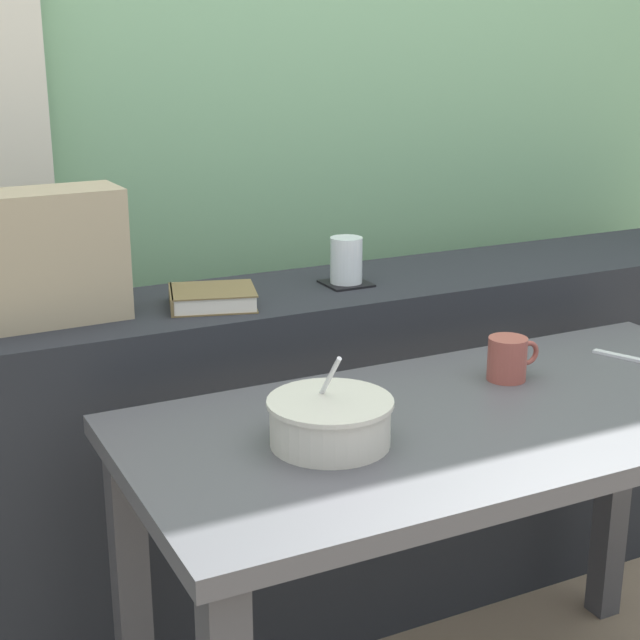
{
  "coord_description": "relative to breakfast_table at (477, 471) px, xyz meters",
  "views": [
    {
      "loc": [
        -0.96,
        -1.3,
        1.38
      ],
      "look_at": [
        -0.08,
        0.46,
        0.79
      ],
      "focal_mm": 53.46,
      "sensor_mm": 36.0,
      "label": 1
    }
  ],
  "objects": [
    {
      "name": "soup_bowl",
      "position": [
        -0.31,
        -0.01,
        0.16
      ],
      "size": [
        0.21,
        0.21,
        0.16
      ],
      "color": "beige",
      "rests_on": "breakfast_table"
    },
    {
      "name": "dark_console_ledge",
      "position": [
        -0.0,
        0.57,
        -0.2
      ],
      "size": [
        2.8,
        0.36,
        0.83
      ],
      "primitive_type": "cube",
      "color": "#23262B",
      "rests_on": "ground"
    },
    {
      "name": "juice_glass",
      "position": [
        0.02,
        0.56,
        0.27
      ],
      "size": [
        0.07,
        0.07,
        0.1
      ],
      "color": "white",
      "rests_on": "coaster_square"
    },
    {
      "name": "coaster_square",
      "position": [
        0.02,
        0.56,
        0.22
      ],
      "size": [
        0.1,
        0.1,
        0.0
      ],
      "primitive_type": "cube",
      "color": "black",
      "rests_on": "dark_console_ledge"
    },
    {
      "name": "breakfast_table",
      "position": [
        0.0,
        0.0,
        0.0
      ],
      "size": [
        1.28,
        0.59,
        0.73
      ],
      "color": "#414145",
      "rests_on": "ground"
    },
    {
      "name": "throw_pillow",
      "position": [
        -0.64,
        0.57,
        0.35
      ],
      "size": [
        0.32,
        0.15,
        0.26
      ],
      "primitive_type": "cube",
      "rotation": [
        0.0,
        0.0,
        0.04
      ],
      "color": "tan",
      "rests_on": "dark_console_ledge"
    },
    {
      "name": "outdoor_backdrop",
      "position": [
        -0.0,
        1.1,
        0.78
      ],
      "size": [
        4.8,
        0.08,
        2.8
      ],
      "primitive_type": "cube",
      "color": "#7AAD7F",
      "rests_on": "ground"
    },
    {
      "name": "fork_utensil",
      "position": [
        0.44,
        0.09,
        0.12
      ],
      "size": [
        0.08,
        0.16,
        0.01
      ],
      "primitive_type": "cube",
      "rotation": [
        0.0,
        0.0,
        0.42
      ],
      "color": "silver",
      "rests_on": "breakfast_table"
    },
    {
      "name": "ceramic_mug",
      "position": [
        0.14,
        0.11,
        0.16
      ],
      "size": [
        0.11,
        0.08,
        0.08
      ],
      "color": "#9E4C42",
      "rests_on": "breakfast_table"
    },
    {
      "name": "closed_book",
      "position": [
        -0.31,
        0.52,
        0.24
      ],
      "size": [
        0.21,
        0.19,
        0.04
      ],
      "color": "brown",
      "rests_on": "dark_console_ledge"
    }
  ]
}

